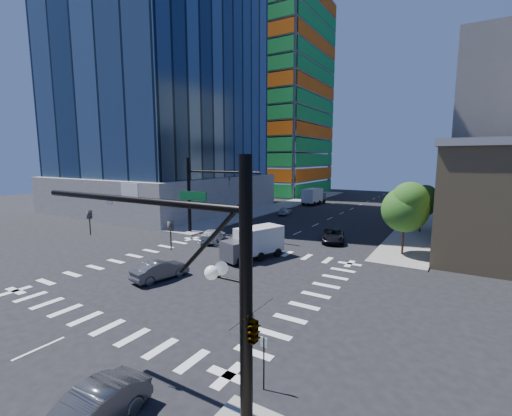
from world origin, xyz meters
The scene contains 18 objects.
ground centered at (0.00, 0.00, 0.00)m, with size 160.00×160.00×0.00m, color black.
road_markings centered at (0.00, 0.00, 0.01)m, with size 20.00×20.00×0.01m, color silver.
sidewalk_ne centered at (12.50, 40.00, 0.07)m, with size 5.00×60.00×0.15m, color gray.
sidewalk_nw centered at (-12.50, 40.00, 0.07)m, with size 5.00×60.00×0.15m, color gray.
office_tower centered at (-30.00, 25.00, 35.13)m, with size 30.00×30.00×71.00m.
construction_building centered at (-27.41, 61.93, 24.61)m, with size 25.16×34.50×70.60m.
signal_mast_se centered at (10.60, -11.50, 5.01)m, with size 10.51×2.48×9.00m.
signal_mast_nw centered at (-10.00, 11.50, 5.49)m, with size 10.20×0.40×9.00m.
tree_south centered at (12.63, 13.90, 4.69)m, with size 4.16×4.16×6.82m.
tree_north centered at (12.93, 25.90, 3.99)m, with size 3.54×3.52×5.78m.
no_parking_sign centered at (10.70, -9.00, 1.38)m, with size 0.30×0.06×2.20m.
car_nb_right centered at (6.84, -13.89, 0.72)m, with size 1.53×4.38×1.44m, color #46474B.
car_nb_far centered at (5.20, 15.93, 0.69)m, with size 2.29×4.96×1.38m, color black.
car_sb_near centered at (-6.22, 9.28, 0.68)m, with size 1.89×4.66×1.35m, color silver.
car_sb_mid centered at (-7.43, 29.62, 0.65)m, with size 1.54×3.83×1.31m, color #B9BBC2.
car_sb_cross centered at (-2.22, -2.16, 0.71)m, with size 1.51×4.33×1.43m, color #494A4E.
box_truck_near centered at (0.94, 5.86, 1.25)m, with size 3.90×5.85×2.83m.
box_truck_far centered at (-8.14, 44.25, 1.41)m, with size 2.87×6.18×3.18m.
Camera 1 is at (16.79, -19.71, 9.02)m, focal length 24.00 mm.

